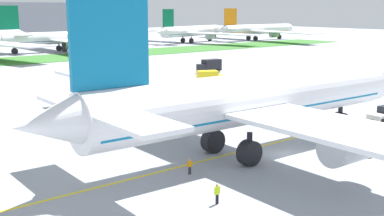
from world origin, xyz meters
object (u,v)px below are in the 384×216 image
at_px(parked_airliner_far_centre, 55,38).
at_px(parked_airliner_far_right, 190,31).
at_px(service_truck_baggage_loader, 210,78).
at_px(airliner_foreground, 249,100).
at_px(ground_crew_wingwalker_port, 190,165).
at_px(parked_airliner_far_outer, 256,30).
at_px(service_truck_fuel_bowser, 210,66).
at_px(ground_crew_marshaller_front, 217,192).
at_px(pushback_tug, 383,115).

bearing_deg(parked_airliner_far_centre, parked_airliner_far_right, 5.28).
xyz_separation_m(service_truck_baggage_loader, parked_airliner_far_centre, (9.58, 95.08, 3.18)).
relative_size(airliner_foreground, ground_crew_wingwalker_port, 50.28).
xyz_separation_m(parked_airliner_far_centre, parked_airliner_far_outer, (102.70, -1.00, 0.37)).
bearing_deg(service_truck_fuel_bowser, parked_airliner_far_outer, 38.44).
height_order(ground_crew_wingwalker_port, parked_airliner_far_centre, parked_airliner_far_centre).
height_order(parked_airliner_far_centre, parked_airliner_far_right, parked_airliner_far_right).
xyz_separation_m(ground_crew_marshaller_front, service_truck_baggage_loader, (40.45, 46.94, 0.60)).
distance_m(ground_crew_wingwalker_port, service_truck_fuel_bowser, 76.07).
relative_size(pushback_tug, service_truck_fuel_bowser, 0.98).
bearing_deg(airliner_foreground, parked_airliner_far_outer, 43.32).
height_order(ground_crew_marshaller_front, parked_airliner_far_outer, parked_airliner_far_outer).
bearing_deg(parked_airliner_far_outer, ground_crew_wingwalker_port, -138.21).
height_order(ground_crew_wingwalker_port, ground_crew_marshaller_front, ground_crew_marshaller_front).
relative_size(service_truck_baggage_loader, parked_airliner_far_outer, 0.07).
relative_size(pushback_tug, ground_crew_marshaller_front, 3.51).
distance_m(pushback_tug, parked_airliner_far_right, 161.96).
bearing_deg(ground_crew_wingwalker_port, airliner_foreground, 7.43).
bearing_deg(ground_crew_marshaller_front, pushback_tug, 11.09).
bearing_deg(airliner_foreground, pushback_tug, -2.03).
distance_m(airliner_foreground, ground_crew_marshaller_front, 15.38).
distance_m(parked_airliner_far_centre, parked_airliner_far_outer, 102.70).
relative_size(airliner_foreground, parked_airliner_far_outer, 1.00).
height_order(pushback_tug, service_truck_fuel_bowser, service_truck_fuel_bowser).
bearing_deg(pushback_tug, parked_airliner_far_right, 60.47).
xyz_separation_m(pushback_tug, ground_crew_wingwalker_port, (-34.77, -0.28, -0.05)).
xyz_separation_m(ground_crew_marshaller_front, parked_airliner_far_centre, (50.03, 142.02, 3.78)).
relative_size(ground_crew_wingwalker_port, parked_airliner_far_outer, 0.02).
bearing_deg(pushback_tug, airliner_foreground, 177.97).
xyz_separation_m(service_truck_fuel_bowser, parked_airliner_far_outer, (98.26, 77.99, 3.51)).
distance_m(pushback_tug, parked_airliner_far_outer, 176.39).
height_order(ground_crew_marshaller_front, service_truck_fuel_bowser, service_truck_fuel_bowser).
height_order(service_truck_fuel_bowser, parked_airliner_far_outer, parked_airliner_far_outer).
relative_size(pushback_tug, service_truck_baggage_loader, 1.06).
distance_m(airliner_foreground, pushback_tug, 26.18).
xyz_separation_m(pushback_tug, service_truck_baggage_loader, (2.78, 39.56, 0.67)).
distance_m(pushback_tug, ground_crew_wingwalker_port, 34.77).
relative_size(service_truck_fuel_bowser, parked_airliner_far_right, 0.09).
distance_m(service_truck_baggage_loader, parked_airliner_far_right, 127.31).
xyz_separation_m(airliner_foreground, service_truck_baggage_loader, (28.47, 38.65, -4.31)).
bearing_deg(ground_crew_wingwalker_port, parked_airliner_far_outer, 41.79).
distance_m(ground_crew_wingwalker_port, parked_airliner_far_outer, 200.99).
height_order(airliner_foreground, parked_airliner_far_outer, airliner_foreground).
relative_size(service_truck_baggage_loader, service_truck_fuel_bowser, 0.92).
relative_size(airliner_foreground, service_truck_baggage_loader, 13.49).
xyz_separation_m(service_truck_baggage_loader, parked_airliner_far_outer, (112.27, 94.08, 3.55)).
bearing_deg(parked_airliner_far_centre, parked_airliner_far_outer, -0.56).
xyz_separation_m(ground_crew_wingwalker_port, parked_airliner_far_outer, (149.82, 133.92, 4.27)).
xyz_separation_m(pushback_tug, ground_crew_marshaller_front, (-37.67, -7.38, 0.07)).
relative_size(ground_crew_wingwalker_port, service_truck_fuel_bowser, 0.25).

